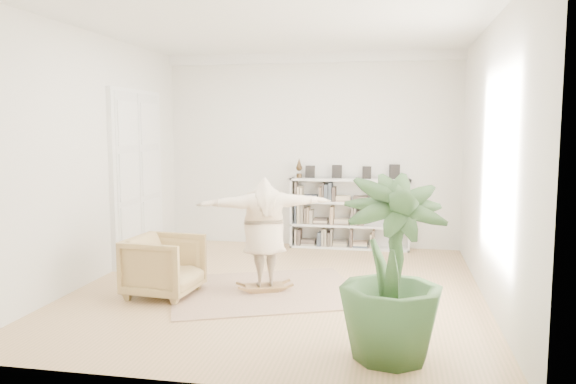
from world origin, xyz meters
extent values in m
plane|color=tan|center=(0.00, 0.00, 0.00)|extent=(6.00, 6.00, 0.00)
plane|color=silver|center=(0.00, 3.00, 1.80)|extent=(5.50, 0.00, 5.50)
plane|color=silver|center=(0.00, -3.00, 1.80)|extent=(5.50, 0.00, 5.50)
plane|color=silver|center=(-2.75, 0.00, 1.80)|extent=(0.00, 6.00, 6.00)
plane|color=silver|center=(2.75, 0.00, 1.80)|extent=(0.00, 6.00, 6.00)
plane|color=white|center=(0.00, 0.00, 3.60)|extent=(6.00, 6.00, 0.00)
cube|color=white|center=(0.00, 2.94, 3.51)|extent=(5.50, 0.12, 0.18)
cube|color=white|center=(-2.71, 1.30, 1.40)|extent=(0.08, 1.78, 2.92)
cube|color=silver|center=(-2.69, 0.90, 1.40)|extent=(0.06, 0.78, 2.80)
cube|color=silver|center=(-2.69, 1.70, 1.40)|extent=(0.06, 0.78, 2.80)
cube|color=silver|center=(-0.33, 2.81, 0.65)|extent=(0.04, 0.35, 1.30)
cube|color=silver|center=(1.83, 2.81, 0.65)|extent=(0.04, 0.35, 1.30)
cube|color=silver|center=(0.75, 2.96, 0.65)|extent=(2.20, 0.04, 1.30)
cube|color=silver|center=(0.75, 2.81, 0.02)|extent=(2.20, 0.35, 0.04)
cube|color=silver|center=(0.75, 2.81, 0.43)|extent=(2.20, 0.35, 0.04)
cube|color=silver|center=(0.75, 2.81, 0.86)|extent=(2.20, 0.35, 0.04)
cube|color=silver|center=(0.75, 2.81, 1.28)|extent=(2.20, 0.35, 0.04)
cube|color=black|center=(0.00, 2.85, 1.42)|extent=(0.18, 0.07, 0.24)
cube|color=black|center=(0.50, 2.85, 1.42)|extent=(0.18, 0.07, 0.24)
cube|color=black|center=(1.05, 2.85, 1.42)|extent=(0.18, 0.07, 0.24)
cube|color=black|center=(1.55, 2.85, 1.42)|extent=(0.18, 0.07, 0.24)
imported|color=tan|center=(-1.44, -0.62, 0.40)|extent=(0.96, 0.94, 0.81)
cube|color=tan|center=(-0.16, -0.19, 0.01)|extent=(3.07, 2.80, 0.02)
cube|color=olive|center=(-0.16, -0.19, 0.08)|extent=(0.60, 0.49, 0.03)
cube|color=olive|center=(-0.16, -0.19, 0.04)|extent=(0.35, 0.18, 0.04)
cube|color=olive|center=(-0.16, -0.19, 0.04)|extent=(0.35, 0.18, 0.04)
cube|color=olive|center=(-0.16, -0.19, 0.08)|extent=(0.21, 0.13, 0.11)
cube|color=olive|center=(-0.16, -0.19, 0.08)|extent=(0.21, 0.13, 0.11)
imported|color=beige|center=(-0.16, -0.19, 0.87)|extent=(1.87, 1.15, 1.48)
imported|color=#32552A|center=(1.54, -2.13, 0.89)|extent=(1.26, 1.26, 1.79)
camera|label=1|loc=(1.55, -7.47, 2.24)|focal=35.00mm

